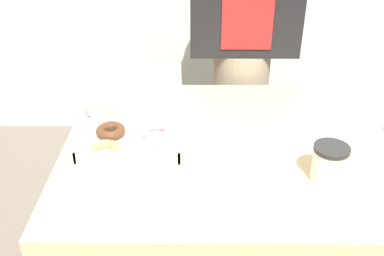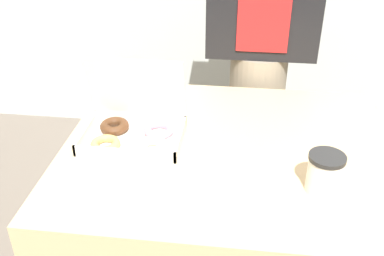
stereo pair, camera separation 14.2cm
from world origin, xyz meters
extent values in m
cube|color=tan|center=(0.00, 0.00, 0.37)|extent=(1.07, 0.89, 0.74)
cube|color=white|center=(-0.31, -0.01, 0.75)|extent=(0.32, 0.23, 0.01)
cube|color=white|center=(-0.47, -0.01, 0.77)|extent=(0.01, 0.23, 0.04)
cube|color=white|center=(-0.16, -0.01, 0.77)|extent=(0.01, 0.23, 0.04)
cube|color=white|center=(-0.31, -0.12, 0.77)|extent=(0.32, 0.01, 0.04)
cube|color=white|center=(-0.31, 0.10, 0.77)|extent=(0.32, 0.01, 0.04)
cube|color=white|center=(-0.31, 0.07, 0.90)|extent=(0.32, 0.07, 0.22)
torus|color=tan|center=(-0.39, -0.07, 0.76)|extent=(0.14, 0.14, 0.03)
torus|color=#4C2D19|center=(-0.39, 0.04, 0.77)|extent=(0.14, 0.14, 0.03)
torus|color=silver|center=(-0.24, -0.07, 0.77)|extent=(0.14, 0.14, 0.03)
torus|color=pink|center=(-0.24, 0.04, 0.76)|extent=(0.11, 0.11, 0.03)
cylinder|color=silver|center=(0.27, -0.19, 0.79)|extent=(0.10, 0.10, 0.10)
cylinder|color=black|center=(0.27, -0.19, 0.85)|extent=(0.10, 0.10, 0.01)
cylinder|color=gray|center=(0.09, 0.62, 0.42)|extent=(0.25, 0.25, 0.83)
cube|color=red|center=(0.09, 0.51, 1.05)|extent=(0.20, 0.01, 0.35)
camera|label=1|loc=(-0.11, -1.23, 1.53)|focal=42.00mm
camera|label=2|loc=(0.03, -1.22, 1.53)|focal=42.00mm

